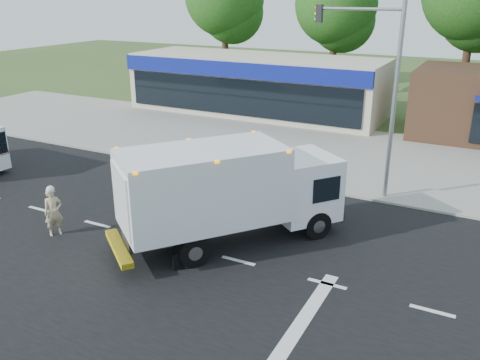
{
  "coord_description": "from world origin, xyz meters",
  "views": [
    {
      "loc": [
        6.75,
        -12.87,
        8.22
      ],
      "look_at": [
        -1.34,
        2.69,
        1.7
      ],
      "focal_mm": 38.0,
      "sensor_mm": 36.0,
      "label": 1
    }
  ],
  "objects": [
    {
      "name": "lane_markings",
      "position": [
        1.35,
        -1.35,
        0.02
      ],
      "size": [
        55.2,
        7.0,
        0.01
      ],
      "color": "silver",
      "rests_on": "road_asphalt"
    },
    {
      "name": "ground",
      "position": [
        0.0,
        0.0,
        0.0
      ],
      "size": [
        120.0,
        120.0,
        0.0
      ],
      "primitive_type": "plane",
      "color": "#385123",
      "rests_on": "ground"
    },
    {
      "name": "retail_strip_mall",
      "position": [
        -9.0,
        19.93,
        2.01
      ],
      "size": [
        18.0,
        6.2,
        4.0
      ],
      "color": "beige",
      "rests_on": "ground"
    },
    {
      "name": "ems_box_truck",
      "position": [
        -0.95,
        1.02,
        2.03
      ],
      "size": [
        6.81,
        7.74,
        3.52
      ],
      "rotation": [
        0.0,
        0.0,
        0.91
      ],
      "color": "black",
      "rests_on": "ground"
    },
    {
      "name": "sidewalk",
      "position": [
        0.0,
        8.2,
        0.06
      ],
      "size": [
        60.0,
        2.4,
        0.12
      ],
      "primitive_type": "cube",
      "color": "gray",
      "rests_on": "ground"
    },
    {
      "name": "emergency_worker",
      "position": [
        -6.73,
        -1.31,
        0.92
      ],
      "size": [
        0.69,
        0.77,
        1.88
      ],
      "rotation": [
        0.0,
        0.0,
        1.05
      ],
      "color": "tan",
      "rests_on": "ground"
    },
    {
      "name": "traffic_signal_pole",
      "position": [
        2.35,
        7.6,
        4.92
      ],
      "size": [
        3.51,
        0.25,
        8.0
      ],
      "color": "gray",
      "rests_on": "ground"
    },
    {
      "name": "road_asphalt",
      "position": [
        0.0,
        0.0,
        0.0
      ],
      "size": [
        60.0,
        14.0,
        0.02
      ],
      "primitive_type": "cube",
      "color": "black",
      "rests_on": "ground"
    },
    {
      "name": "parking_apron",
      "position": [
        0.0,
        14.0,
        0.01
      ],
      "size": [
        60.0,
        9.0,
        0.02
      ],
      "primitive_type": "cube",
      "color": "gray",
      "rests_on": "ground"
    },
    {
      "name": "background_trees",
      "position": [
        -0.85,
        28.16,
        7.38
      ],
      "size": [
        36.77,
        7.39,
        12.1
      ],
      "color": "#332114",
      "rests_on": "ground"
    }
  ]
}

